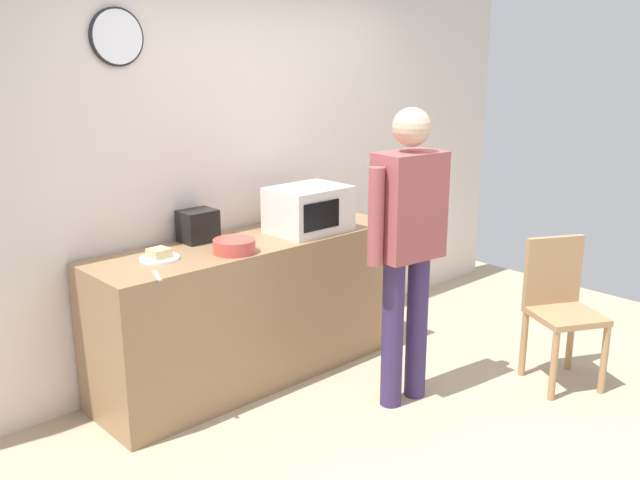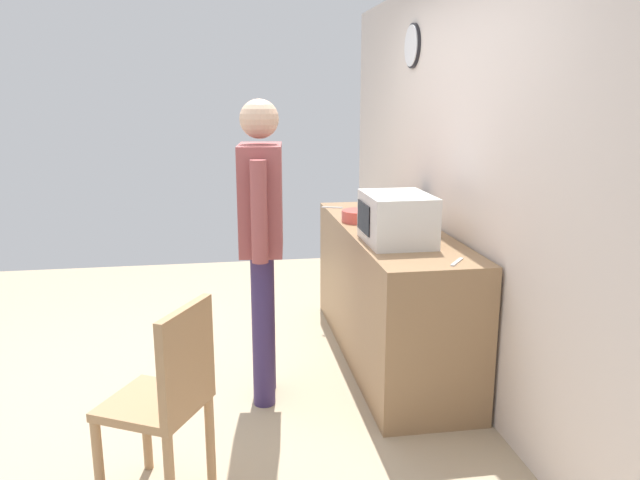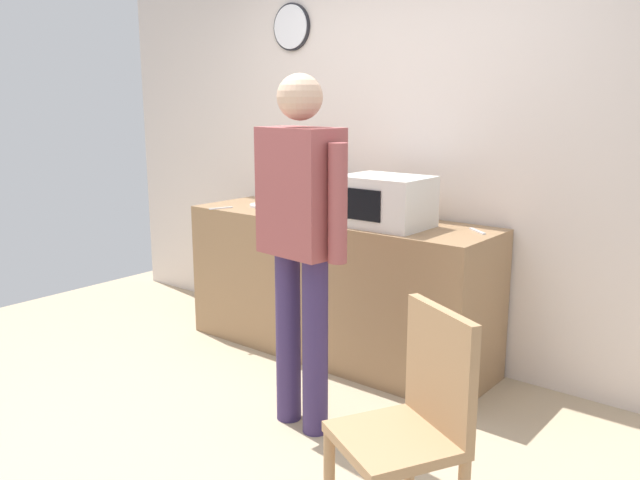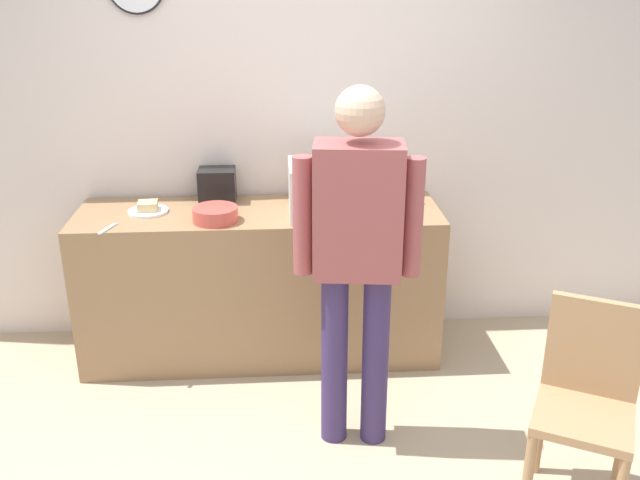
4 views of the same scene
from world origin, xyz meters
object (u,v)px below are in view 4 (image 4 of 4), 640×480
sandwich_plate (148,209)px  toaster (217,185)px  salad_bowl (215,214)px  person_standing (357,247)px  microwave (333,189)px  fork_utensil (108,229)px  wooden_chair (587,397)px  spoon_utensil (412,201)px

sandwich_plate → toaster: 0.44m
salad_bowl → person_standing: person_standing is taller
salad_bowl → microwave: bearing=6.9°
salad_bowl → sandwich_plate: bearing=156.1°
microwave → salad_bowl: bearing=-173.1°
microwave → person_standing: size_ratio=0.28×
toaster → fork_utensil: size_ratio=1.29×
fork_utensil → wooden_chair: wooden_chair is taller
person_standing → spoon_utensil: bearing=65.8°
person_standing → wooden_chair: person_standing is taller
toaster → person_standing: (0.72, -1.11, 0.02)m
fork_utensil → salad_bowl: bearing=9.2°
spoon_utensil → wooden_chair: wooden_chair is taller
toaster → fork_utensil: bearing=-140.8°
sandwich_plate → salad_bowl: bearing=-23.9°
salad_bowl → wooden_chair: bearing=-36.6°
sandwich_plate → person_standing: 1.44m
toaster → wooden_chair: size_ratio=0.23×
toaster → spoon_utensil: toaster is taller
microwave → salad_bowl: 0.68m
sandwich_plate → spoon_utensil: (1.56, 0.10, -0.02)m
microwave → toaster: 0.74m
person_standing → sandwich_plate: bearing=140.3°
person_standing → wooden_chair: (0.95, -0.49, -0.53)m
spoon_utensil → fork_utensil: bearing=-168.1°
salad_bowl → toaster: (-0.01, 0.37, 0.06)m
toaster → spoon_utensil: size_ratio=1.29×
sandwich_plate → wooden_chair: 2.52m
salad_bowl → wooden_chair: salad_bowl is taller
spoon_utensil → person_standing: size_ratio=0.10×
spoon_utensil → wooden_chair: bearing=-71.9°
spoon_utensil → wooden_chair: size_ratio=0.18×
toaster → spoon_utensil: (1.17, -0.09, -0.10)m
microwave → person_standing: (0.04, -0.82, -0.03)m
sandwich_plate → toaster: (0.39, 0.19, 0.08)m
salad_bowl → fork_utensil: bearing=-170.8°
sandwich_plate → fork_utensil: (-0.17, -0.27, -0.02)m
fork_utensil → microwave: bearing=7.9°
toaster → person_standing: bearing=-57.0°
fork_utensil → wooden_chair: bearing=-27.0°
microwave → fork_utensil: microwave is taller
salad_bowl → spoon_utensil: (1.16, 0.27, -0.04)m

